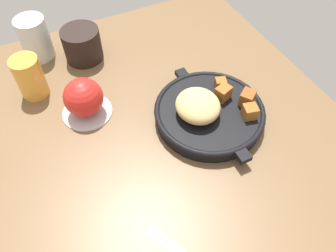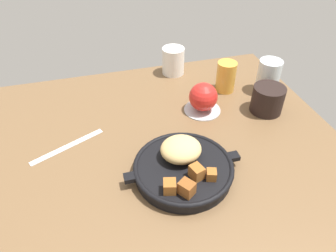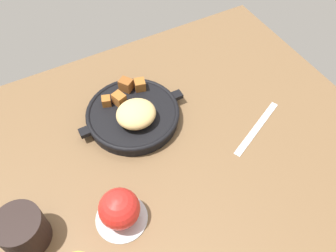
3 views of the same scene
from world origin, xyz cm
name	(u,v)px [view 2 (image 2 of 3)]	position (x,y,z in cm)	size (l,w,h in cm)	color
ground_plane	(153,147)	(0.00, 0.00, -1.20)	(98.73, 80.40, 2.40)	brown
cast_iron_skillet	(183,166)	(4.24, -12.06, 2.51)	(27.48, 23.17, 7.78)	black
saucer_plate	(202,109)	(17.39, 10.37, 0.30)	(10.77, 10.77, 0.60)	#B7BABF
red_apple	(203,97)	(17.39, 10.37, 4.75)	(8.29, 8.29, 8.29)	red
butter_knife	(68,146)	(-21.49, 4.66, 0.18)	(19.92, 1.60, 0.36)	silver
white_creamer_pitcher	(173,61)	(15.31, 34.03, 4.62)	(7.50, 7.50, 9.24)	white
water_glass_tall	(268,76)	(40.79, 15.11, 5.27)	(7.10, 7.10, 10.53)	silver
coffee_mug_dark	(268,99)	(35.30, 5.30, 3.96)	(9.17, 9.17, 7.93)	black
juice_glass_amber	(226,77)	(28.22, 19.06, 4.85)	(6.06, 6.06, 9.70)	gold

